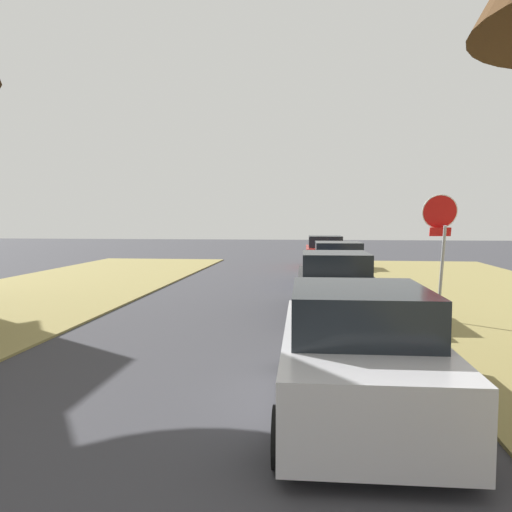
# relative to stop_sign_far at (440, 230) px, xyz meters

# --- Properties ---
(stop_sign_far) EXTENTS (0.81, 0.67, 2.92)m
(stop_sign_far) POSITION_rel_stop_sign_far_xyz_m (0.00, 0.00, 0.00)
(stop_sign_far) COLOR #9EA0A5
(stop_sign_far) RESTS_ON grass_verge_right
(parked_sedan_silver) EXTENTS (2.02, 4.44, 1.57)m
(parked_sedan_silver) POSITION_rel_stop_sign_far_xyz_m (-2.34, -5.72, -1.43)
(parked_sedan_silver) COLOR #BCBCC1
(parked_sedan_silver) RESTS_ON ground
(parked_sedan_black) EXTENTS (2.02, 4.44, 1.57)m
(parked_sedan_black) POSITION_rel_stop_sign_far_xyz_m (-2.36, 0.73, -1.43)
(parked_sedan_black) COLOR black
(parked_sedan_black) RESTS_ON ground
(parked_sedan_navy) EXTENTS (2.02, 4.44, 1.57)m
(parked_sedan_navy) POSITION_rel_stop_sign_far_xyz_m (-2.01, 6.58, -1.43)
(parked_sedan_navy) COLOR navy
(parked_sedan_navy) RESTS_ON ground
(parked_sedan_red) EXTENTS (2.02, 4.44, 1.57)m
(parked_sedan_red) POSITION_rel_stop_sign_far_xyz_m (-2.32, 13.37, -1.43)
(parked_sedan_red) COLOR red
(parked_sedan_red) RESTS_ON ground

